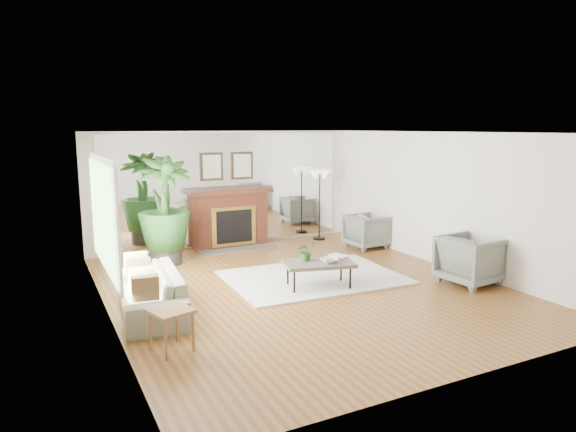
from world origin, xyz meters
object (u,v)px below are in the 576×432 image
side_table (171,316)px  floor_lamp (320,181)px  coffee_table (319,264)px  potted_ficus (164,207)px  armchair_back (367,231)px  armchair_front (470,260)px  sofa (150,292)px  fireplace (231,217)px

side_table → floor_lamp: floor_lamp is taller
coffee_table → potted_ficus: bearing=125.0°
armchair_back → side_table: armchair_back is taller
armchair_front → sofa: bearing=72.1°
potted_ficus → sofa: bearing=-108.4°
coffee_table → armchair_back: armchair_back is taller
potted_ficus → floor_lamp: size_ratio=1.28×
coffee_table → side_table: (-2.72, -1.27, 0.02)m
armchair_back → potted_ficus: size_ratio=0.39×
potted_ficus → coffee_table: bearing=-55.0°
sofa → potted_ficus: (0.83, 2.49, 0.80)m
potted_ficus → floor_lamp: 3.76m
armchair_back → floor_lamp: 1.63m
fireplace → armchair_back: size_ratio=2.58×
sofa → fireplace: bearing=148.9°
sofa → floor_lamp: bearing=129.4°
armchair_front → potted_ficus: bearing=43.9°
sofa → potted_ficus: bearing=167.0°
coffee_table → potted_ficus: 3.28m
fireplace → sofa: bearing=-126.6°
armchair_front → floor_lamp: bearing=1.0°
sofa → floor_lamp: floor_lamp is taller
coffee_table → armchair_back: bearing=40.3°
fireplace → potted_ficus: (-1.62, -0.81, 0.44)m
sofa → side_table: (-0.05, -1.41, 0.13)m
coffee_table → armchair_front: 2.55m
armchair_front → potted_ficus: size_ratio=0.44×
armchair_back → floor_lamp: floor_lamp is taller
coffee_table → armchair_front: armchair_front is taller
coffee_table → armchair_back: 3.12m
coffee_table → armchair_front: bearing=-21.0°
armchair_front → side_table: 5.11m
armchair_back → armchair_front: size_ratio=0.89×
coffee_table → floor_lamp: (1.87, 3.19, 0.97)m
fireplace → armchair_back: bearing=-28.6°
armchair_back → armchair_front: 2.93m
armchair_back → side_table: (-5.10, -3.29, 0.07)m
floor_lamp → side_table: bearing=-135.8°
armchair_back → floor_lamp: size_ratio=0.49×
coffee_table → armchair_front: size_ratio=1.37×
coffee_table → sofa: 2.67m
armchair_back → armchair_front: bearing=176.8°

